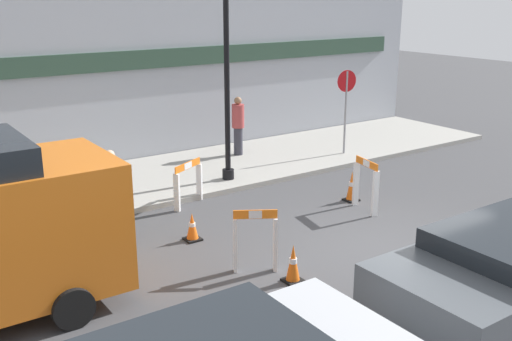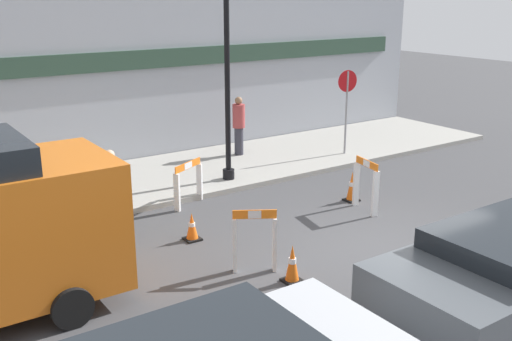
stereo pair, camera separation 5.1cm
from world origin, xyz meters
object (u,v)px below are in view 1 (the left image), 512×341
stop_sign (346,98)px  person_pedestrian (238,124)px  person_worker (112,191)px  streetlamp_post (226,40)px

stop_sign → person_pedestrian: (-2.55, 1.58, -0.69)m
stop_sign → person_worker: (-7.57, -1.82, -0.77)m
streetlamp_post → person_worker: size_ratio=3.01×
person_pedestrian → person_worker: bearing=19.9°
streetlamp_post → stop_sign: bearing=3.0°
person_worker → streetlamp_post: bearing=45.6°
streetlamp_post → person_pedestrian: streetlamp_post is taller
streetlamp_post → person_worker: (-3.57, -1.61, -2.54)m
streetlamp_post → person_pedestrian: 3.38m
stop_sign → person_pedestrian: 3.08m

